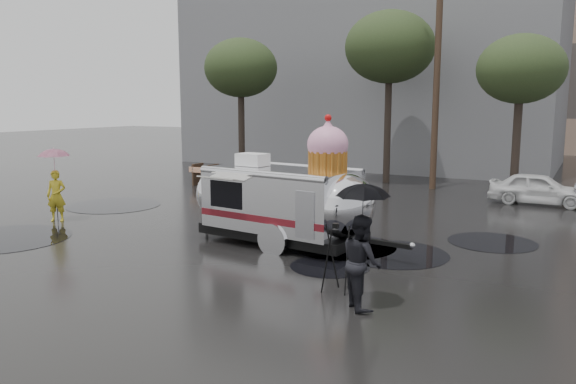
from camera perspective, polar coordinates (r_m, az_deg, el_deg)
The scene contains 14 objects.
ground at distance 14.44m, azimuth -9.86°, elevation -6.32°, with size 120.00×120.00×0.00m, color black.
puddles at distance 16.61m, azimuth -7.68°, elevation -4.23°, with size 16.26×9.18×0.01m.
grey_building at distance 37.21m, azimuth 8.83°, elevation 13.10°, with size 22.00×12.00×13.00m, color slate.
utility_pole at distance 25.64m, azimuth 14.85°, elevation 10.59°, with size 1.60×0.28×9.00m.
tree_left at distance 28.63m, azimuth -4.83°, elevation 12.39°, with size 3.64×3.64×6.95m.
tree_mid at distance 27.41m, azimuth 10.29°, elevation 14.22°, with size 4.20×4.20×8.03m.
tree_right at distance 24.04m, azimuth 22.58°, elevation 11.37°, with size 3.36×3.36×6.42m.
barricade_row at distance 25.46m, azimuth -5.72°, elevation 1.61°, with size 4.30×0.80×1.00m.
airstream_trailer at distance 15.09m, azimuth -0.42°, elevation -0.64°, with size 6.63×2.73×3.59m.
person_left at distance 19.59m, azimuth -22.47°, elevation -0.35°, with size 0.60×0.40×1.66m, color gold.
umbrella_pink at distance 19.45m, azimuth -22.67°, elevation 2.96°, with size 1.23×1.23×2.39m.
person_right at distance 10.56m, azimuth 7.50°, elevation -7.02°, with size 0.85×0.47×1.77m, color black.
umbrella_black at distance 10.31m, azimuth 7.62°, elevation -1.24°, with size 1.22×1.22×2.38m.
tripod at distance 11.37m, azimuth 4.84°, elevation -6.09°, with size 0.55×0.59×1.43m.
Camera 1 is at (8.75, -10.85, 3.79)m, focal length 35.00 mm.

